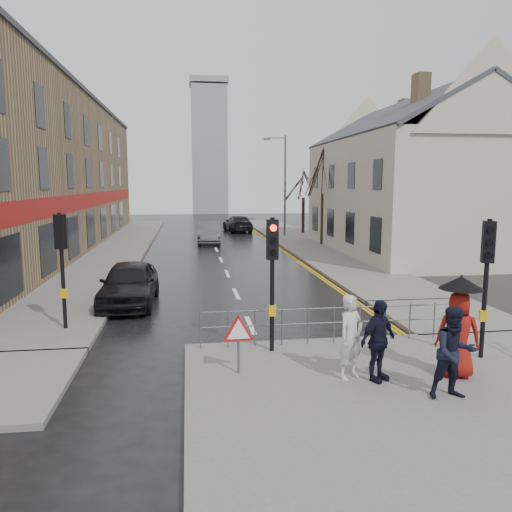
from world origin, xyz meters
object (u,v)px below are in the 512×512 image
object	(u,v)px
pedestrian_b	(454,353)
pedestrian_with_umbrella	(459,325)
car_mid	(209,233)
pedestrian_a	(351,337)
pedestrian_d	(378,341)
car_parked	(129,283)

from	to	relation	value
pedestrian_b	pedestrian_with_umbrella	distance (m)	1.25
car_mid	pedestrian_b	bearing A→B (deg)	-80.71
pedestrian_with_umbrella	pedestrian_a	bearing A→B (deg)	174.43
pedestrian_with_umbrella	car_mid	xyz separation A→B (m)	(-4.27, 26.71, -0.55)
pedestrian_d	car_parked	bearing A→B (deg)	96.54
car_mid	car_parked	bearing A→B (deg)	-99.39
pedestrian_a	pedestrian_b	distance (m)	2.11
pedestrian_d	pedestrian_b	bearing A→B (deg)	-72.69
pedestrian_b	car_parked	bearing A→B (deg)	128.58
pedestrian_with_umbrella	car_mid	bearing A→B (deg)	99.08
pedestrian_b	car_parked	distance (m)	11.84
pedestrian_with_umbrella	car_parked	distance (m)	11.50
car_parked	car_mid	world-z (taller)	car_parked
pedestrian_with_umbrella	car_mid	distance (m)	27.05
pedestrian_a	car_parked	bearing A→B (deg)	95.13
pedestrian_b	car_mid	size ratio (longest dim) A/B	0.40
pedestrian_a	pedestrian_with_umbrella	world-z (taller)	pedestrian_with_umbrella
pedestrian_b	pedestrian_with_umbrella	world-z (taller)	pedestrian_with_umbrella
car_mid	pedestrian_with_umbrella	bearing A→B (deg)	-79.03
pedestrian_d	car_parked	xyz separation A→B (m)	(-6.13, 8.27, -0.24)
pedestrian_d	car_mid	bearing A→B (deg)	65.26
pedestrian_a	pedestrian_with_umbrella	xyz separation A→B (m)	(2.35, -0.23, 0.25)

